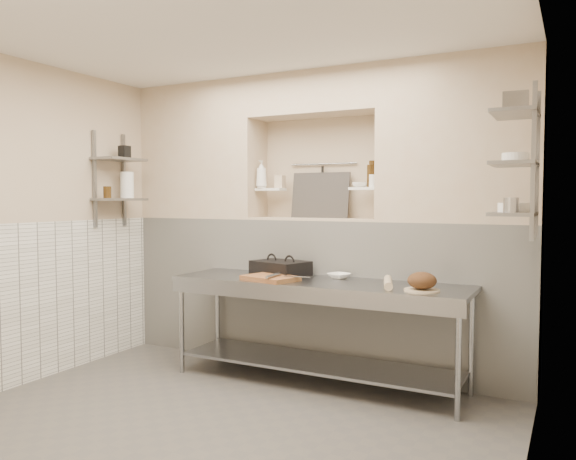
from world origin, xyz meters
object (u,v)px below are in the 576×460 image
Objects in this scene: cutting_board at (270,278)px; bread_loaf at (422,281)px; bowl_alcove at (360,185)px; bottle_soap at (261,174)px; jug_left at (127,185)px; rolling_pin at (388,283)px; panini_press at (281,268)px; mixing_bowl at (339,276)px; prep_table at (317,311)px.

bread_loaf is at bearing 1.42° from cutting_board.
bread_loaf is at bearing -41.95° from bowl_alcove.
bottle_soap is at bearing 160.29° from bread_loaf.
bottle_soap reaches higher than bowl_alcove.
jug_left is (-3.04, 0.09, 0.76)m from bread_loaf.
jug_left is (-2.29, -0.59, 0.01)m from bowl_alcove.
cutting_board is 2.03× the size of bread_loaf.
rolling_pin is at bearing -20.18° from bottle_soap.
panini_press reaches higher than mixing_bowl.
bowl_alcove reaches higher than bread_loaf.
jug_left reaches higher than bowl_alcove.
rolling_pin is 0.31m from bread_loaf.
jug_left reaches higher than cutting_board.
prep_table is at bearing 172.73° from bread_loaf.
rolling_pin reaches higher than cutting_board.
bottle_soap is (-1.78, 0.64, 0.87)m from bread_loaf.
bread_loaf is 2.08m from bottle_soap.
prep_table is 0.49m from cutting_board.
rolling_pin is 1.83m from bottle_soap.
jug_left is (-2.75, -0.00, 0.81)m from rolling_pin.
mixing_bowl is 1.33× the size of bowl_alcove.
rolling_pin is 2.86m from jug_left.
cutting_board reaches higher than prep_table.
bread_loaf is 0.80× the size of bottle_soap.
bowl_alcove is at bearing 138.05° from bread_loaf.
bottle_soap is (-1.48, 0.55, 0.92)m from rolling_pin.
bottle_soap reaches higher than cutting_board.
prep_table is 2.38m from jug_left.
jug_left reaches higher than bread_loaf.
prep_table is at bearing -115.47° from mixing_bowl.
bread_loaf is 1.26m from bowl_alcove.
panini_press is 1.02m from bottle_soap.
mixing_bowl is 0.59m from rolling_pin.
rolling_pin is at bearing 0.08° from jug_left.
cutting_board is 2.35× the size of mixing_bowl.
rolling_pin is at bearing 5.11° from panini_press.
bowl_alcove is at bearing 2.15° from bottle_soap.
rolling_pin is 1.59× the size of bottle_soap.
cutting_board is 3.13× the size of bowl_alcove.
prep_table is 0.38m from mixing_bowl.
panini_press is 1.28× the size of rolling_pin.
cutting_board is 1.68× the size of jug_left.
bowl_alcove is (0.07, 0.32, 0.81)m from mixing_bowl.
panini_press is 0.35m from cutting_board.
rolling_pin is 1.09m from bowl_alcove.
jug_left is at bearing -173.15° from mixing_bowl.
rolling_pin is (1.09, -0.21, -0.03)m from panini_press.
rolling_pin is 1.66× the size of jug_left.
panini_press is 2.04× the size of bottle_soap.
prep_table is 0.70m from rolling_pin.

